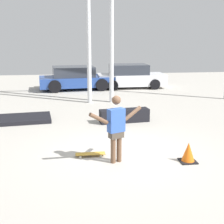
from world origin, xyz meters
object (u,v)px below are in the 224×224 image
object	(u,v)px
grind_box	(124,116)
skateboarder	(116,126)
traffic_cone	(188,152)
manual_pad	(1,120)
parked_car_white	(131,77)
parked_car_blue	(76,78)
skateboard	(90,154)

from	to	relation	value
grind_box	skateboarder	bearing A→B (deg)	-102.74
grind_box	traffic_cone	distance (m)	4.01
manual_pad	parked_car_white	xyz separation A→B (m)	(6.16, 7.06, 0.60)
traffic_cone	parked_car_blue	bearing A→B (deg)	102.98
parked_car_white	traffic_cone	size ratio (longest dim) A/B	8.00
grind_box	skateboard	bearing A→B (deg)	-114.37
skateboard	grind_box	size ratio (longest dim) A/B	0.43
skateboard	parked_car_white	distance (m)	11.29
parked_car_white	manual_pad	bearing A→B (deg)	-131.63
traffic_cone	grind_box	bearing A→B (deg)	103.96
traffic_cone	manual_pad	bearing A→B (deg)	140.69
skateboard	parked_car_white	world-z (taller)	parked_car_white
skateboarder	traffic_cone	size ratio (longest dim) A/B	3.35
skateboarder	manual_pad	distance (m)	5.68
traffic_cone	skateboard	bearing A→B (deg)	164.05
skateboard	parked_car_blue	bearing A→B (deg)	91.39
skateboard	manual_pad	distance (m)	4.86
grind_box	parked_car_white	size ratio (longest dim) A/B	0.45
manual_pad	traffic_cone	world-z (taller)	traffic_cone
parked_car_blue	traffic_cone	world-z (taller)	parked_car_blue
skateboarder	manual_pad	xyz separation A→B (m)	(-3.66, 4.26, -0.87)
manual_pad	skateboard	bearing A→B (deg)	-51.15
parked_car_blue	parked_car_white	distance (m)	3.32
manual_pad	traffic_cone	distance (m)	7.06
skateboard	manual_pad	xyz separation A→B (m)	(-3.05, 3.78, 0.01)
manual_pad	parked_car_blue	distance (m)	7.46
skateboarder	grind_box	size ratio (longest dim) A/B	0.94
grind_box	parked_car_blue	xyz separation A→B (m)	(-1.65, 7.45, 0.42)
parked_car_blue	parked_car_white	bearing A→B (deg)	-2.54
skateboarder	parked_car_blue	size ratio (longest dim) A/B	0.38
grind_box	manual_pad	world-z (taller)	grind_box
skateboarder	manual_pad	world-z (taller)	skateboarder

